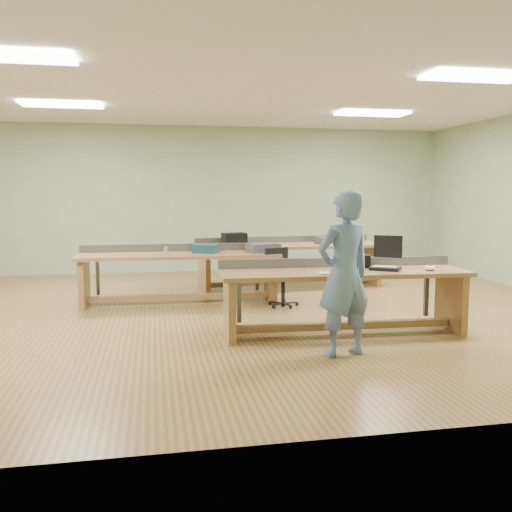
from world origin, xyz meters
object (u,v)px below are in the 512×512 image
Objects in this scene: workbench_back at (290,255)px; parts_bin_teal at (206,249)px; workbench_front at (343,287)px; workbench_mid at (180,266)px; drinks_can at (166,250)px; camera_bag at (361,261)px; person at (344,274)px; mug at (198,249)px; laptop_base at (385,268)px; task_chair at (282,285)px; parts_bin_grey at (263,248)px.

parts_bin_teal is (-1.57, -1.05, 0.25)m from workbench_back.
workbench_front is at bearing -56.82° from parts_bin_teal.
drinks_can is (-0.20, -0.12, 0.25)m from workbench_mid.
camera_bag is (2.08, -1.94, 0.27)m from workbench_mid.
person is at bearing -59.16° from drinks_can.
workbench_back is 24.47× the size of mug.
laptop_base is 0.40× the size of task_chair.
parts_bin_grey reaches higher than laptop_base.
parts_bin_grey is at bearing -100.12° from person.
drinks_can is at bearing -73.99° from person.
workbench_front and workbench_back have the same top height.
task_chair is at bearing 134.96° from camera_bag.
person is 1.09m from laptop_base.
workbench_front is at bearing -126.55° from camera_bag.
workbench_mid is at bearing -166.77° from mug.
camera_bag reaches higher than laptop_base.
laptop_base is (0.32, -3.25, 0.20)m from workbench_back.
workbench_back is 9.88× the size of laptop_base.
laptop_base is 1.96m from task_chair.
camera_bag is 0.63× the size of parts_bin_teal.
person reaches higher than mug.
mug is (-0.12, 0.06, -0.01)m from parts_bin_teal.
task_chair is (-0.83, 1.71, -0.46)m from laptop_base.
drinks_can is at bearing -155.66° from workbench_back.
workbench_back is 1.97× the size of person.
person is at bearing -107.72° from task_chair.
workbench_front is 0.44m from camera_bag.
workbench_front and workbench_mid have the same top height.
parts_bin_grey is (-0.71, -1.11, 0.25)m from workbench_back.
workbench_mid is 8.90× the size of laptop_base.
task_chair is 1.75m from drinks_can.
person is 2.52m from task_chair.
workbench_front is at bearing -97.33° from workbench_back.
person reaches higher than camera_bag.
drinks_can is (-0.59, -0.12, -0.00)m from parts_bin_teal.
camera_bag is at bearing -85.35° from task_chair.
workbench_front is at bearing -124.44° from person.
workbench_front is at bearing -45.31° from drinks_can.
parts_bin_teal is (-1.68, 1.95, -0.01)m from camera_bag.
laptop_base is 2.48× the size of mug.
mug reaches higher than task_chair.
parts_bin_grey is at bearing -126.68° from workbench_back.
parts_bin_teal is (-1.05, 0.49, 0.50)m from task_chair.
task_chair is at bearing -25.29° from mug.
laptop_base is 0.33m from camera_bag.
laptop_base is at bearing -64.44° from parts_bin_grey.
workbench_mid reaches higher than mug.
workbench_back is at bearing 57.50° from parts_bin_grey.
workbench_mid is 1.77× the size of person.
workbench_mid is 6.37× the size of parts_bin_grey.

